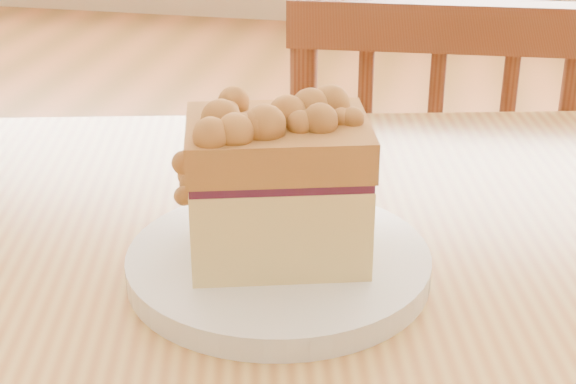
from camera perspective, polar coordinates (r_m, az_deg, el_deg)
The scene contains 3 objects.
cafe_chair_main at distance 1.27m, azimuth 8.51°, elevation -4.67°, with size 0.40×0.40×0.83m.
plate at distance 0.57m, azimuth -0.61°, elevation -4.70°, with size 0.20×0.20×0.02m.
cake_slice at distance 0.54m, azimuth -0.60°, elevation 0.97°, with size 0.14×0.11×0.11m.
Camera 1 is at (-0.05, -0.12, 1.04)m, focal length 55.00 mm.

